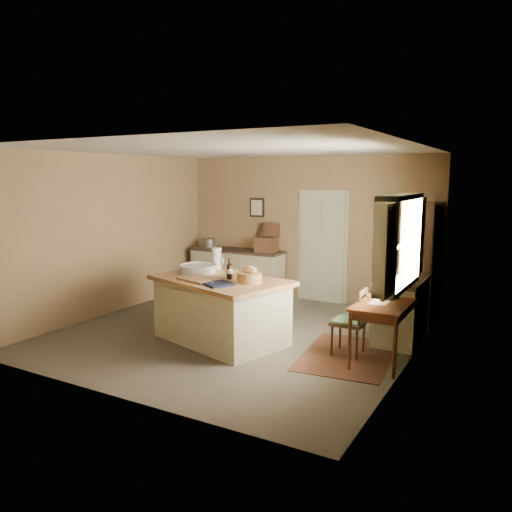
{
  "coord_description": "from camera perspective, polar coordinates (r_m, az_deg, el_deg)",
  "views": [
    {
      "loc": [
        3.76,
        -6.14,
        2.3
      ],
      "look_at": [
        0.18,
        0.25,
        1.15
      ],
      "focal_mm": 35.0,
      "sensor_mm": 36.0,
      "label": 1
    }
  ],
  "objects": [
    {
      "name": "ground",
      "position": [
        7.55,
        -2.13,
        -8.81
      ],
      "size": [
        5.0,
        5.0,
        0.0
      ],
      "primitive_type": "plane",
      "color": "brown",
      "rests_on": "ground"
    },
    {
      "name": "work_island",
      "position": [
        7.11,
        -4.04,
        -5.92
      ],
      "size": [
        2.13,
        1.68,
        1.2
      ],
      "rotation": [
        0.0,
        0.0,
        -0.28
      ],
      "color": "#BEB894",
      "rests_on": "ground"
    },
    {
      "name": "shelving_unit",
      "position": [
        8.37,
        19.2,
        -0.8
      ],
      "size": [
        0.33,
        0.86,
        1.92
      ],
      "color": "#2F1F14",
      "rests_on": "ground"
    },
    {
      "name": "ceiling",
      "position": [
        7.21,
        -2.26,
        12.1
      ],
      "size": [
        5.0,
        5.0,
        0.0
      ],
      "primitive_type": "plane",
      "color": "silver",
      "rests_on": "wall_back"
    },
    {
      "name": "writing_desk",
      "position": [
        6.43,
        14.35,
        -6.01
      ],
      "size": [
        0.62,
        1.01,
        0.82
      ],
      "color": "#3B1A0C",
      "rests_on": "ground"
    },
    {
      "name": "sideboard",
      "position": [
        9.94,
        -2.15,
        -1.63
      ],
      "size": [
        1.93,
        0.55,
        1.18
      ],
      "color": "#BEB894",
      "rests_on": "ground"
    },
    {
      "name": "window",
      "position": [
        6.13,
        16.48,
        1.53
      ],
      "size": [
        0.25,
        1.99,
        1.12
      ],
      "color": "#BEB894",
      "rests_on": "ground"
    },
    {
      "name": "wall_right",
      "position": [
        6.34,
        17.48,
        -0.12
      ],
      "size": [
        0.1,
        5.0,
        2.7
      ],
      "primitive_type": "cube",
      "color": "#806446",
      "rests_on": "ground"
    },
    {
      "name": "wall_left",
      "position": [
        8.81,
        -16.21,
        2.38
      ],
      "size": [
        0.1,
        5.0,
        2.7
      ],
      "primitive_type": "cube",
      "color": "#806446",
      "rests_on": "ground"
    },
    {
      "name": "desk_chair",
      "position": [
        6.67,
        10.52,
        -7.48
      ],
      "size": [
        0.41,
        0.41,
        0.87
      ],
      "primitive_type": null,
      "rotation": [
        0.0,
        0.0,
        0.02
      ],
      "color": "#2F1F14",
      "rests_on": "ground"
    },
    {
      "name": "framed_prints",
      "position": [
        9.34,
        6.84,
        5.3
      ],
      "size": [
        2.82,
        0.02,
        0.38
      ],
      "color": "black",
      "rests_on": "ground"
    },
    {
      "name": "rug",
      "position": [
        6.75,
        10.37,
        -11.12
      ],
      "size": [
        1.27,
        1.71,
        0.01
      ],
      "primitive_type": "cube",
      "rotation": [
        0.0,
        0.0,
        0.11
      ],
      "color": "#4D291A",
      "rests_on": "ground"
    },
    {
      "name": "door",
      "position": [
        9.34,
        7.6,
        1.18
      ],
      "size": [
        0.97,
        0.06,
        2.11
      ],
      "primitive_type": "cube",
      "color": "#AEB399",
      "rests_on": "ground"
    },
    {
      "name": "wall_front",
      "position": [
        5.31,
        -16.4,
        -1.75
      ],
      "size": [
        5.0,
        0.1,
        2.7
      ],
      "primitive_type": "cube",
      "color": "#806446",
      "rests_on": "ground"
    },
    {
      "name": "right_cabinet",
      "position": [
        7.38,
        16.22,
        -5.9
      ],
      "size": [
        0.6,
        1.08,
        0.99
      ],
      "color": "#BEB894",
      "rests_on": "ground"
    },
    {
      "name": "wall_back",
      "position": [
        9.47,
        5.73,
        3.12
      ],
      "size": [
        5.0,
        0.1,
        2.7
      ],
      "primitive_type": "cube",
      "color": "#806446",
      "rests_on": "ground"
    }
  ]
}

